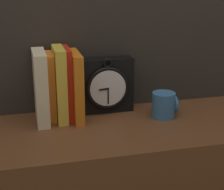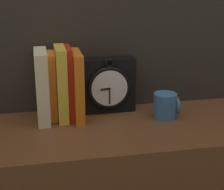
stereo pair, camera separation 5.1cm
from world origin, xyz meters
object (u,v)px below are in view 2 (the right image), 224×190
book_slot3_red (69,83)px  book_slot4_orange (77,86)px  book_slot1_orange (52,86)px  book_slot2_yellow (61,84)px  clock (108,85)px  book_slot0_cream (42,86)px  mug (166,106)px

book_slot3_red → book_slot4_orange: 0.03m
book_slot1_orange → book_slot2_yellow: size_ratio=0.92×
book_slot2_yellow → book_slot4_orange: size_ratio=1.07×
book_slot2_yellow → clock: bearing=11.7°
book_slot0_cream → book_slot2_yellow: size_ratio=0.97×
clock → book_slot2_yellow: size_ratio=0.82×
book_slot1_orange → mug: 0.39m
mug → book_slot3_red: bearing=166.9°
clock → book_slot1_orange: bearing=-174.0°
clock → book_slot0_cream: bearing=-170.1°
book_slot1_orange → book_slot2_yellow: bearing=-23.9°
book_slot0_cream → mug: book_slot0_cream is taller
book_slot0_cream → book_slot3_red: book_slot3_red is taller
book_slot2_yellow → mug: bearing=-11.4°
clock → book_slot0_cream: 0.23m
clock → book_slot3_red: 0.14m
book_slot3_red → book_slot4_orange: size_ratio=1.06×
book_slot1_orange → book_slot3_red: bearing=-8.9°
book_slot0_cream → book_slot4_orange: bearing=-1.5°
mug → clock: bearing=150.3°
book_slot4_orange → mug: book_slot4_orange is taller
book_slot1_orange → mug: (0.38, -0.08, -0.07)m
book_slot2_yellow → book_slot3_red: size_ratio=1.01×
book_slot3_red → book_slot0_cream: bearing=-173.5°
clock → book_slot1_orange: book_slot1_orange is taller
clock → book_slot4_orange: size_ratio=0.88×
book_slot1_orange → clock: bearing=6.0°
book_slot0_cream → book_slot1_orange: 0.04m
book_slot2_yellow → book_slot3_red: book_slot2_yellow is taller
book_slot4_orange → mug: size_ratio=2.62×
book_slot0_cream → book_slot3_red: (0.09, 0.01, 0.00)m
book_slot2_yellow → book_slot3_red: bearing=9.6°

